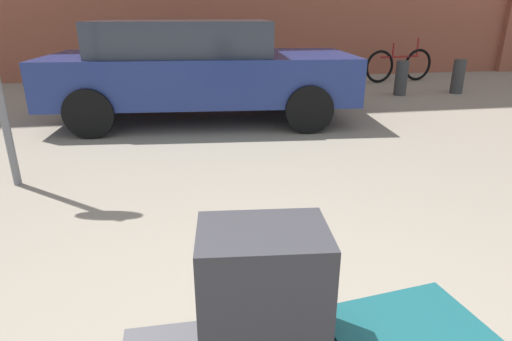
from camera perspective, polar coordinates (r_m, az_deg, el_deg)
suitcase_charcoal_front_left at (r=1.42m, az=0.89°, el=-19.02°), size 0.41×0.31×0.62m
parked_car at (r=6.43m, az=-7.79°, el=13.38°), size 4.44×2.21×1.42m
bicycle_leaning at (r=10.56m, az=18.56°, el=13.19°), size 1.75×0.35×0.96m
bollard_kerb_near at (r=8.27m, az=9.98°, el=11.80°), size 0.23×0.23×0.65m
bollard_kerb_mid at (r=8.84m, az=18.82°, el=11.59°), size 0.23×0.23×0.65m
bollard_kerb_far at (r=9.46m, az=25.37°, el=11.26°), size 0.23×0.23×0.65m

